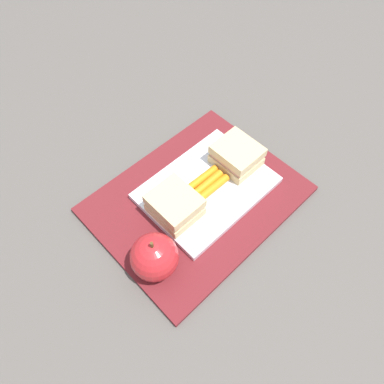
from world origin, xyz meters
name	(u,v)px	position (x,y,z in m)	size (l,w,h in m)	color
ground_plane	(197,201)	(0.00, 0.00, 0.00)	(2.40, 2.40, 0.00)	#56514C
lunchbag_mat	(197,199)	(0.00, 0.00, 0.01)	(0.36, 0.28, 0.01)	maroon
food_tray	(207,188)	(-0.03, 0.00, 0.02)	(0.23, 0.17, 0.01)	white
sandwich_half_left	(237,155)	(-0.10, 0.00, 0.04)	(0.07, 0.08, 0.04)	#DBC189
sandwich_half_right	(175,205)	(0.05, 0.00, 0.04)	(0.07, 0.08, 0.04)	#DBC189
carrot_sticks_bundle	(207,184)	(-0.03, 0.00, 0.03)	(0.08, 0.04, 0.02)	orange
apple	(154,257)	(0.14, 0.05, 0.05)	(0.08, 0.08, 0.09)	red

